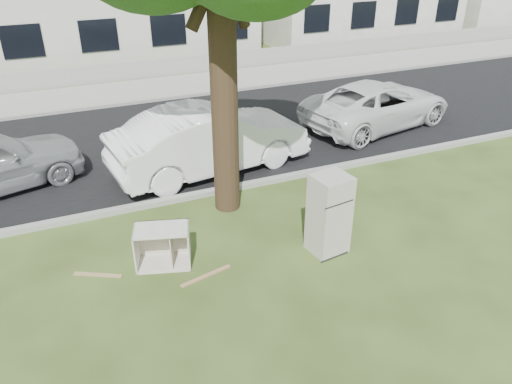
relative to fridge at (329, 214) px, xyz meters
name	(u,v)px	position (x,y,z in m)	size (l,w,h in m)	color
ground	(279,245)	(-0.77, 0.47, -0.78)	(120.00, 120.00, 0.00)	#2F4017
road	(191,136)	(-0.77, 6.47, -0.78)	(120.00, 7.00, 0.01)	black
kerb_near	(234,190)	(-0.77, 2.92, -0.78)	(120.00, 0.18, 0.12)	gray
kerb_far	(162,101)	(-0.77, 10.02, -0.78)	(120.00, 0.18, 0.12)	gray
sidewalk	(152,89)	(-0.77, 11.47, -0.78)	(120.00, 2.80, 0.01)	gray
low_wall	(142,69)	(-0.77, 13.07, -0.43)	(120.00, 0.15, 0.70)	gray
fridge	(329,214)	(0.00, 0.00, 0.00)	(0.64, 0.60, 1.56)	#B8B3A6
cabinet	(163,246)	(-2.95, 0.78, -0.40)	(0.96, 0.60, 0.75)	silver
plank_a	(206,276)	(-2.37, 0.11, -0.77)	(1.00, 0.08, 0.02)	#A57950
plank_b	(98,275)	(-4.12, 0.89, -0.77)	(0.87, 0.09, 0.02)	#9F8053
plank_c	(145,261)	(-3.27, 0.98, -0.77)	(0.74, 0.08, 0.02)	tan
car_center	(210,139)	(-0.91, 4.18, 0.03)	(1.72, 4.92, 1.62)	white
car_right	(378,104)	(4.68, 5.12, -0.11)	(2.23, 4.84, 1.35)	white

